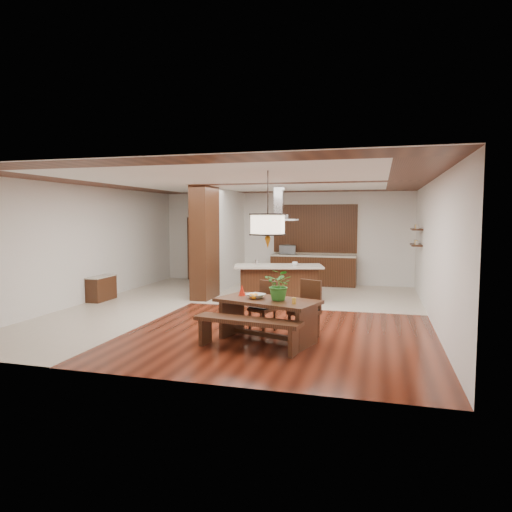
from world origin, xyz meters
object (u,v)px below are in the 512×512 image
(microwave, at_px, (288,250))
(fruit_bowl, at_px, (256,296))
(dining_chair_right, at_px, (304,309))
(range_hood, at_px, (279,203))
(dining_bench, at_px, (247,334))
(kitchen_island, at_px, (279,282))
(dining_table, at_px, (268,310))
(island_cup, at_px, (295,264))
(foliage_plant, at_px, (280,285))
(hallway_console, at_px, (101,288))
(dining_chair_left, at_px, (262,306))
(pendant_lantern, at_px, (268,210))

(microwave, bearing_deg, fruit_bowl, -92.75)
(dining_chair_right, relative_size, range_hood, 1.12)
(dining_bench, height_order, kitchen_island, kitchen_island)
(dining_table, distance_m, island_cup, 3.64)
(dining_bench, distance_m, island_cup, 4.26)
(dining_table, distance_m, dining_bench, 0.68)
(kitchen_island, height_order, island_cup, island_cup)
(dining_chair_right, xyz_separation_m, foliage_plant, (-0.35, -0.41, 0.48))
(hallway_console, relative_size, island_cup, 6.65)
(foliage_plant, bearing_deg, fruit_bowl, 169.57)
(hallway_console, relative_size, foliage_plant, 1.65)
(hallway_console, bearing_deg, dining_table, -26.85)
(kitchen_island, xyz_separation_m, microwave, (-0.34, 2.83, 0.63))
(dining_chair_right, height_order, island_cup, island_cup)
(dining_bench, xyz_separation_m, fruit_bowl, (-0.04, 0.64, 0.51))
(hallway_console, xyz_separation_m, dining_table, (4.94, -2.50, 0.21))
(dining_table, xyz_separation_m, dining_bench, (-0.19, -0.59, -0.28))
(foliage_plant, distance_m, fruit_bowl, 0.50)
(dining_bench, distance_m, dining_chair_left, 1.25)
(dining_bench, relative_size, kitchen_island, 0.75)
(hallway_console, relative_size, kitchen_island, 0.37)
(foliage_plant, relative_size, fruit_bowl, 1.70)
(dining_bench, distance_m, range_hood, 4.85)
(dining_bench, xyz_separation_m, microwave, (-0.77, 7.12, 0.84))
(pendant_lantern, xyz_separation_m, fruit_bowl, (-0.22, 0.05, -1.49))
(foliage_plant, xyz_separation_m, fruit_bowl, (-0.44, 0.08, -0.23))
(pendant_lantern, relative_size, fruit_bowl, 4.19)
(kitchen_island, relative_size, island_cup, 17.89)
(foliage_plant, bearing_deg, kitchen_island, 102.63)
(pendant_lantern, bearing_deg, range_hood, 99.45)
(dining_chair_left, bearing_deg, kitchen_island, 121.52)
(dining_table, distance_m, foliage_plant, 0.51)
(range_hood, distance_m, island_cup, 1.57)
(pendant_lantern, bearing_deg, kitchen_island, 99.46)
(pendant_lantern, bearing_deg, island_cup, 92.95)
(pendant_lantern, bearing_deg, microwave, 98.31)
(dining_chair_left, bearing_deg, pendant_lantern, -43.27)
(kitchen_island, bearing_deg, fruit_bowl, -98.69)
(dining_chair_right, distance_m, foliage_plant, 0.72)
(dining_chair_right, xyz_separation_m, kitchen_island, (-1.19, 3.32, -0.04))
(hallway_console, xyz_separation_m, dining_chair_left, (4.69, -1.87, 0.15))
(dining_bench, relative_size, pendant_lantern, 1.36)
(dining_chair_left, xyz_separation_m, island_cup, (0.07, 2.98, 0.50))
(kitchen_island, xyz_separation_m, island_cup, (0.43, -0.09, 0.49))
(pendant_lantern, bearing_deg, fruit_bowl, 167.79)
(foliage_plant, bearing_deg, microwave, 100.14)
(fruit_bowl, bearing_deg, island_cup, 89.42)
(foliage_plant, bearing_deg, hallway_console, 153.84)
(dining_bench, relative_size, foliage_plant, 3.36)
(fruit_bowl, distance_m, island_cup, 3.57)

